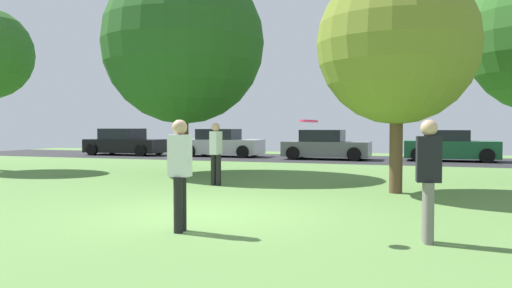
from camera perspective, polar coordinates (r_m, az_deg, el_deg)
ground_plane at (r=9.31m, az=-5.86°, el=-7.88°), size 44.00×44.00×0.00m
road_strip at (r=24.69m, az=9.82°, el=-1.70°), size 44.00×6.40×0.01m
birch_tree_lone at (r=17.47m, az=-8.24°, el=11.23°), size 5.46×5.46×7.13m
maple_tree_far at (r=12.59m, az=15.71°, el=10.79°), size 3.81×3.81×5.45m
person_thrower at (r=7.68m, az=-8.63°, el=-2.92°), size 0.34×0.30×1.70m
person_catcher at (r=7.26m, az=18.98°, el=-3.33°), size 0.34×0.30×1.69m
person_bystander at (r=13.59m, az=-4.57°, el=-0.78°), size 0.30×0.35×1.69m
frisbee_disc at (r=7.21m, az=5.99°, el=2.60°), size 0.38×0.38×0.04m
parked_car_black at (r=28.78m, az=-14.65°, el=0.11°), size 4.36×2.09×1.47m
parked_car_silver at (r=26.49m, az=-3.93°, el=0.01°), size 4.20×1.98×1.45m
parked_car_grey at (r=24.45m, az=7.91°, el=-0.21°), size 4.10×2.10×1.42m
parked_car_green at (r=24.64m, az=21.15°, el=-0.29°), size 4.05×2.04×1.43m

